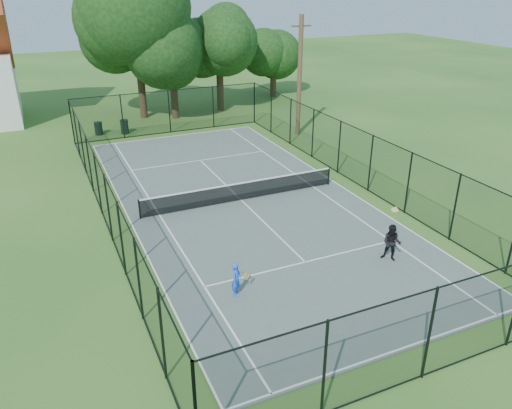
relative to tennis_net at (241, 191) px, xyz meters
name	(u,v)px	position (x,y,z in m)	size (l,w,h in m)	color
ground	(241,201)	(0.00, 0.00, -0.58)	(120.00, 120.00, 0.00)	#29591E
tennis_court	(241,201)	(0.00, 0.00, -0.55)	(11.00, 24.00, 0.06)	#516059
tennis_net	(241,191)	(0.00, 0.00, 0.00)	(10.08, 0.08, 0.95)	black
fence	(241,173)	(0.00, 0.00, 0.92)	(13.10, 26.10, 3.00)	black
tree_near_left	(136,33)	(-0.78, 17.92, 5.71)	(7.83, 7.83, 10.22)	#332114
tree_near_mid	(172,58)	(1.43, 16.76, 3.95)	(5.63, 5.63, 7.36)	#332114
tree_near_right	(219,48)	(5.54, 17.68, 4.34)	(5.61, 5.61, 7.75)	#332114
tree_far_right	(274,54)	(11.72, 20.45, 3.19)	(4.60, 4.60, 6.09)	#332114
trash_bin_left	(99,128)	(-4.72, 14.57, -0.13)	(0.58, 0.58, 0.89)	black
trash_bin_right	(124,127)	(-3.01, 14.06, -0.08)	(0.58, 0.58, 0.99)	black
utility_pole	(300,76)	(8.05, 9.00, 3.44)	(1.40, 0.30, 7.91)	#4C3823
player_blue	(236,279)	(-3.23, -7.29, 0.11)	(0.85, 0.54, 1.25)	blue
player_black	(392,243)	(3.11, -7.58, 0.23)	(0.90, 0.97, 2.02)	black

